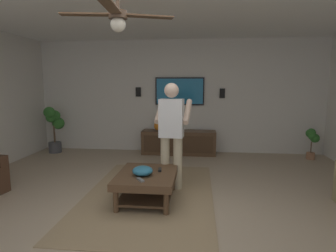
# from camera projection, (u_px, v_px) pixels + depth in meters

# --- Properties ---
(ground_plane) EXTENTS (8.46, 8.46, 0.00)m
(ground_plane) POSITION_uv_depth(u_px,v_px,m) (158.00, 217.00, 3.51)
(ground_plane) COLOR tan
(wall_back_tv) EXTENTS (0.10, 6.94, 2.65)m
(wall_back_tv) POSITION_uv_depth(u_px,v_px,m) (179.00, 97.00, 6.83)
(wall_back_tv) COLOR silver
(wall_back_tv) RESTS_ON ground
(area_rug) EXTENTS (2.96, 1.85, 0.01)m
(area_rug) POSITION_uv_depth(u_px,v_px,m) (149.00, 195.00, 4.21)
(area_rug) COLOR #9E8460
(area_rug) RESTS_ON ground
(coffee_table) EXTENTS (1.00, 0.80, 0.40)m
(coffee_table) POSITION_uv_depth(u_px,v_px,m) (147.00, 180.00, 3.97)
(coffee_table) COLOR #513823
(coffee_table) RESTS_ON ground
(media_console) EXTENTS (0.45, 1.70, 0.55)m
(media_console) POSITION_uv_depth(u_px,v_px,m) (179.00, 142.00, 6.65)
(media_console) COLOR #513823
(media_console) RESTS_ON ground
(tv) EXTENTS (0.05, 1.15, 0.64)m
(tv) POSITION_uv_depth(u_px,v_px,m) (180.00, 91.00, 6.72)
(tv) COLOR black
(person_standing) EXTENTS (0.57, 0.57, 1.64)m
(person_standing) POSITION_uv_depth(u_px,v_px,m) (172.00, 130.00, 4.37)
(person_standing) COLOR #C6B793
(person_standing) RESTS_ON ground
(potted_plant_tall) EXTENTS (0.49, 0.36, 1.10)m
(potted_plant_tall) POSITION_uv_depth(u_px,v_px,m) (54.00, 125.00, 6.75)
(potted_plant_tall) COLOR #4C4C51
(potted_plant_tall) RESTS_ON ground
(potted_plant_short) EXTENTS (0.29, 0.25, 0.67)m
(potted_plant_short) POSITION_uv_depth(u_px,v_px,m) (312.00, 138.00, 6.17)
(potted_plant_short) COLOR #9E6B4C
(potted_plant_short) RESTS_ON ground
(bowl) EXTENTS (0.28, 0.28, 0.13)m
(bowl) POSITION_uv_depth(u_px,v_px,m) (143.00, 171.00, 3.86)
(bowl) COLOR teal
(bowl) RESTS_ON coffee_table
(remote_white) EXTENTS (0.16, 0.07, 0.02)m
(remote_white) POSITION_uv_depth(u_px,v_px,m) (150.00, 170.00, 4.05)
(remote_white) COLOR white
(remote_white) RESTS_ON coffee_table
(remote_black) EXTENTS (0.15, 0.06, 0.02)m
(remote_black) POSITION_uv_depth(u_px,v_px,m) (160.00, 170.00, 4.08)
(remote_black) COLOR black
(remote_black) RESTS_ON coffee_table
(remote_grey) EXTENTS (0.15, 0.12, 0.02)m
(remote_grey) POSITION_uv_depth(u_px,v_px,m) (140.00, 180.00, 3.65)
(remote_grey) COLOR slate
(remote_grey) RESTS_ON coffee_table
(vase_round) EXTENTS (0.22, 0.22, 0.22)m
(vase_round) POSITION_uv_depth(u_px,v_px,m) (159.00, 126.00, 6.64)
(vase_round) COLOR orange
(vase_round) RESTS_ON media_console
(wall_speaker_left) EXTENTS (0.06, 0.12, 0.22)m
(wall_speaker_left) POSITION_uv_depth(u_px,v_px,m) (222.00, 93.00, 6.63)
(wall_speaker_left) COLOR black
(wall_speaker_right) EXTENTS (0.06, 0.12, 0.22)m
(wall_speaker_right) POSITION_uv_depth(u_px,v_px,m) (138.00, 92.00, 6.84)
(wall_speaker_right) COLOR black
(ceiling_fan) EXTENTS (1.19, 1.19, 0.46)m
(ceiling_fan) POSITION_uv_depth(u_px,v_px,m) (117.00, 18.00, 3.02)
(ceiling_fan) COLOR #4C3828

